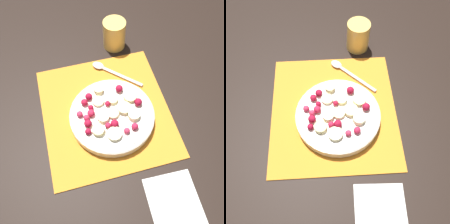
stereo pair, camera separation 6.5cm
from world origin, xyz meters
TOP-DOWN VIEW (x-y plane):
  - ground_plane at (0.00, 0.00)m, footprint 3.00×3.00m
  - placemat at (0.00, 0.00)m, footprint 0.37×0.35m
  - fruit_bowl at (-0.03, -0.01)m, footprint 0.23×0.23m
  - spoon at (0.14, -0.04)m, footprint 0.13×0.13m
  - drinking_glass at (0.24, -0.09)m, footprint 0.07×0.07m
  - napkin at (-0.28, -0.09)m, footprint 0.14×0.12m

SIDE VIEW (x-z plane):
  - ground_plane at x=0.00m, z-range 0.00..0.00m
  - placemat at x=0.00m, z-range 0.00..0.01m
  - napkin at x=-0.28m, z-range 0.00..0.01m
  - spoon at x=0.14m, z-range 0.01..0.01m
  - fruit_bowl at x=-0.03m, z-range 0.00..0.05m
  - drinking_glass at x=0.24m, z-range 0.00..0.09m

